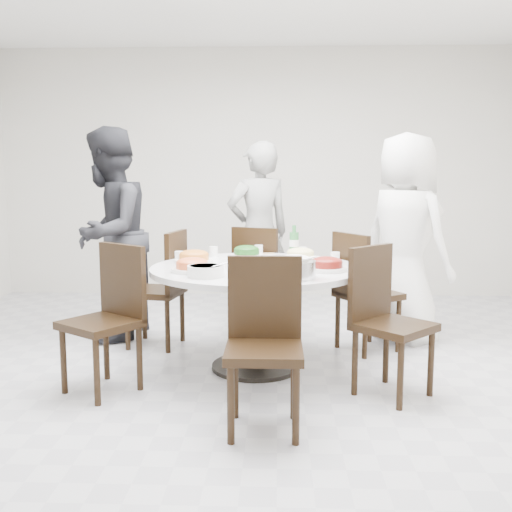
{
  "coord_description": "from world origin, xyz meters",
  "views": [
    {
      "loc": [
        0.17,
        -3.88,
        1.42
      ],
      "look_at": [
        0.01,
        0.38,
        0.82
      ],
      "focal_mm": 42.0,
      "sensor_mm": 36.0,
      "label": 1
    }
  ],
  "objects_px": {
    "dining_table": "(256,318)",
    "chair_n": "(263,279)",
    "rice_bowl": "(295,269)",
    "beverage_bottle": "(294,241)",
    "diner_middle": "(259,233)",
    "chair_se": "(394,323)",
    "chair_nw": "(155,289)",
    "chair_sw": "(100,320)",
    "chair_s": "(264,347)",
    "diner_right": "(405,238)",
    "soup_bowl": "(206,271)",
    "chair_ne": "(368,292)",
    "diner_left": "(109,235)"
  },
  "relations": [
    {
      "from": "chair_se",
      "to": "beverage_bottle",
      "type": "relative_size",
      "value": 3.76
    },
    {
      "from": "dining_table",
      "to": "chair_n",
      "type": "xyz_separation_m",
      "value": [
        0.03,
        1.03,
        0.1
      ]
    },
    {
      "from": "chair_ne",
      "to": "chair_s",
      "type": "distance_m",
      "value": 1.74
    },
    {
      "from": "dining_table",
      "to": "chair_n",
      "type": "relative_size",
      "value": 1.58
    },
    {
      "from": "dining_table",
      "to": "rice_bowl",
      "type": "bearing_deg",
      "value": -59.58
    },
    {
      "from": "chair_ne",
      "to": "chair_se",
      "type": "height_order",
      "value": "same"
    },
    {
      "from": "dining_table",
      "to": "beverage_bottle",
      "type": "distance_m",
      "value": 0.77
    },
    {
      "from": "chair_sw",
      "to": "diner_left",
      "type": "bearing_deg",
      "value": 138.39
    },
    {
      "from": "chair_nw",
      "to": "beverage_bottle",
      "type": "relative_size",
      "value": 3.76
    },
    {
      "from": "chair_sw",
      "to": "rice_bowl",
      "type": "xyz_separation_m",
      "value": [
        1.25,
        0.05,
        0.33
      ]
    },
    {
      "from": "chair_ne",
      "to": "soup_bowl",
      "type": "xyz_separation_m",
      "value": [
        -1.19,
        -0.91,
        0.31
      ]
    },
    {
      "from": "diner_right",
      "to": "soup_bowl",
      "type": "height_order",
      "value": "diner_right"
    },
    {
      "from": "rice_bowl",
      "to": "chair_se",
      "type": "bearing_deg",
      "value": -4.04
    },
    {
      "from": "chair_n",
      "to": "chair_sw",
      "type": "relative_size",
      "value": 1.0
    },
    {
      "from": "chair_s",
      "to": "soup_bowl",
      "type": "height_order",
      "value": "chair_s"
    },
    {
      "from": "chair_ne",
      "to": "rice_bowl",
      "type": "relative_size",
      "value": 3.63
    },
    {
      "from": "chair_ne",
      "to": "chair_n",
      "type": "xyz_separation_m",
      "value": [
        -0.85,
        0.54,
        0.0
      ]
    },
    {
      "from": "rice_bowl",
      "to": "beverage_bottle",
      "type": "bearing_deg",
      "value": 88.94
    },
    {
      "from": "chair_n",
      "to": "diner_middle",
      "type": "xyz_separation_m",
      "value": [
        -0.05,
        0.38,
        0.38
      ]
    },
    {
      "from": "chair_n",
      "to": "chair_nw",
      "type": "height_order",
      "value": "same"
    },
    {
      "from": "chair_n",
      "to": "chair_ne",
      "type": "bearing_deg",
      "value": 169.77
    },
    {
      "from": "dining_table",
      "to": "rice_bowl",
      "type": "xyz_separation_m",
      "value": [
        0.27,
        -0.46,
        0.43
      ]
    },
    {
      "from": "chair_sw",
      "to": "diner_right",
      "type": "bearing_deg",
      "value": 66.4
    },
    {
      "from": "chair_s",
      "to": "rice_bowl",
      "type": "height_order",
      "value": "chair_s"
    },
    {
      "from": "dining_table",
      "to": "chair_sw",
      "type": "xyz_separation_m",
      "value": [
        -0.98,
        -0.5,
        0.1
      ]
    },
    {
      "from": "chair_n",
      "to": "beverage_bottle",
      "type": "height_order",
      "value": "beverage_bottle"
    },
    {
      "from": "diner_middle",
      "to": "diner_left",
      "type": "height_order",
      "value": "diner_left"
    },
    {
      "from": "rice_bowl",
      "to": "dining_table",
      "type": "bearing_deg",
      "value": 120.42
    },
    {
      "from": "soup_bowl",
      "to": "dining_table",
      "type": "bearing_deg",
      "value": 53.48
    },
    {
      "from": "chair_se",
      "to": "rice_bowl",
      "type": "bearing_deg",
      "value": 130.94
    },
    {
      "from": "diner_middle",
      "to": "rice_bowl",
      "type": "bearing_deg",
      "value": 75.39
    },
    {
      "from": "diner_middle",
      "to": "beverage_bottle",
      "type": "relative_size",
      "value": 6.74
    },
    {
      "from": "chair_ne",
      "to": "soup_bowl",
      "type": "distance_m",
      "value": 1.53
    },
    {
      "from": "diner_right",
      "to": "diner_left",
      "type": "bearing_deg",
      "value": 53.26
    },
    {
      "from": "chair_sw",
      "to": "chair_s",
      "type": "relative_size",
      "value": 1.0
    },
    {
      "from": "soup_bowl",
      "to": "beverage_bottle",
      "type": "bearing_deg",
      "value": 57.45
    },
    {
      "from": "dining_table",
      "to": "chair_nw",
      "type": "distance_m",
      "value": 1.01
    },
    {
      "from": "diner_left",
      "to": "dining_table",
      "type": "bearing_deg",
      "value": 66.83
    },
    {
      "from": "chair_ne",
      "to": "diner_left",
      "type": "height_order",
      "value": "diner_left"
    },
    {
      "from": "chair_ne",
      "to": "chair_sw",
      "type": "height_order",
      "value": "same"
    },
    {
      "from": "chair_ne",
      "to": "chair_s",
      "type": "bearing_deg",
      "value": 120.87
    },
    {
      "from": "diner_right",
      "to": "diner_middle",
      "type": "height_order",
      "value": "diner_right"
    },
    {
      "from": "chair_sw",
      "to": "beverage_bottle",
      "type": "height_order",
      "value": "beverage_bottle"
    },
    {
      "from": "dining_table",
      "to": "chair_se",
      "type": "height_order",
      "value": "chair_se"
    },
    {
      "from": "rice_bowl",
      "to": "beverage_bottle",
      "type": "distance_m",
      "value": 0.97
    },
    {
      "from": "chair_nw",
      "to": "chair_se",
      "type": "distance_m",
      "value": 2.03
    },
    {
      "from": "rice_bowl",
      "to": "soup_bowl",
      "type": "height_order",
      "value": "rice_bowl"
    },
    {
      "from": "chair_sw",
      "to": "soup_bowl",
      "type": "height_order",
      "value": "chair_sw"
    },
    {
      "from": "chair_se",
      "to": "beverage_bottle",
      "type": "distance_m",
      "value": 1.25
    },
    {
      "from": "dining_table",
      "to": "chair_nw",
      "type": "xyz_separation_m",
      "value": [
        -0.84,
        0.55,
        0.1
      ]
    }
  ]
}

